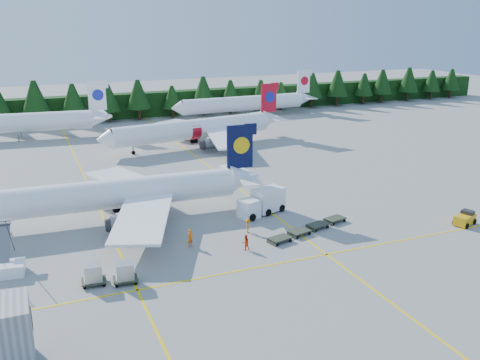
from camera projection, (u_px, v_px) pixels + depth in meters
name	position (u px, v px, depth m)	size (l,w,h in m)	color
ground	(251.00, 242.00, 59.16)	(320.00, 320.00, 0.00)	gray
taxi_stripe_a	(97.00, 203.00, 71.74)	(0.25, 120.00, 0.01)	yellow
taxi_stripe_b	(235.00, 185.00, 79.03)	(0.25, 120.00, 0.01)	yellow
taxi_stripe_cross	(275.00, 264.00, 53.86)	(80.00, 0.25, 0.01)	yellow
treeline_hedge	(118.00, 106.00, 130.79)	(220.00, 4.00, 6.00)	black
airliner_navy	(103.00, 196.00, 64.53)	(36.85, 30.28, 10.71)	white
airliner_red	(190.00, 130.00, 101.70)	(37.59, 30.72, 10.97)	white
airliner_far_left	(2.00, 123.00, 107.06)	(38.58, 7.55, 11.23)	white
airliner_far_right	(239.00, 104.00, 132.04)	(37.34, 4.60, 10.86)	white
airstairs	(0.00, 266.00, 51.53)	(4.75, 6.45, 4.07)	white
service_truck	(261.00, 202.00, 67.30)	(6.79, 4.25, 3.08)	white
baggage_tug	(465.00, 218.00, 63.99)	(3.24, 2.46, 1.54)	#DD9C0C
dolly_train	(309.00, 228.00, 61.92)	(11.69, 4.99, 0.15)	#323929
uld_pair	(109.00, 272.00, 49.59)	(5.17, 2.72, 1.72)	#323929
crew_a	(190.00, 238.00, 57.74)	(0.72, 0.47, 1.97)	#FF6805
crew_b	(246.00, 242.00, 56.96)	(0.83, 0.64, 1.70)	#F23305
crew_c	(248.00, 226.00, 61.60)	(0.67, 0.46, 1.63)	orange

